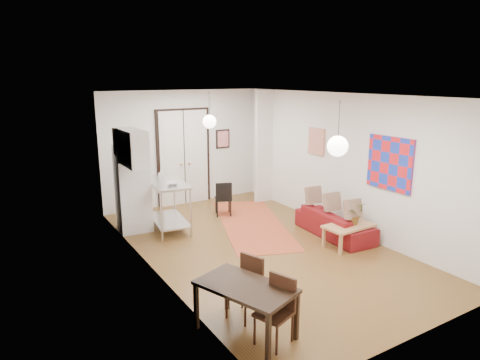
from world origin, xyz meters
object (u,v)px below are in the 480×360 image
coffee_table (349,228)px  dining_table (245,291)px  kitchen_counter (168,198)px  fridge (133,188)px  dining_chair_near (241,282)px  sofa (335,223)px  dining_chair_far (270,305)px  black_side_chair (222,195)px

coffee_table → dining_table: dining_table is taller
kitchen_counter → fridge: (-0.65, 0.35, 0.22)m
coffee_table → dining_chair_near: size_ratio=1.19×
kitchen_counter → fridge: size_ratio=0.79×
sofa → coffee_table: sofa is taller
sofa → coffee_table: 0.61m
sofa → fridge: fridge is taller
fridge → dining_chair_far: fridge is taller
sofa → fridge: bearing=57.9°
sofa → dining_chair_near: size_ratio=2.17×
coffee_table → kitchen_counter: kitchen_counter is taller
sofa → dining_chair_near: (-3.24, -1.58, 0.22)m
sofa → dining_table: size_ratio=1.32×
black_side_chair → fridge: bearing=21.7°
sofa → fridge: (-3.43, 2.50, 0.66)m
sofa → black_side_chair: black_side_chair is taller
dining_chair_far → black_side_chair: size_ratio=1.02×
dining_table → dining_chair_far: size_ratio=1.65×
fridge → sofa: bearing=-31.3°
sofa → kitchen_counter: (-2.78, 2.15, 0.44)m
sofa → dining_chair_near: 3.61m
coffee_table → dining_chair_near: 3.23m
dining_chair_near → dining_chair_far: size_ratio=1.00×
dining_chair_far → fridge: bearing=162.4°
coffee_table → dining_chair_far: bearing=-150.9°
sofa → kitchen_counter: 3.54m
dining_chair_far → kitchen_counter: bearing=154.2°
kitchen_counter → dining_chair_far: size_ratio=1.72×
kitchen_counter → dining_chair_near: (-0.46, -3.73, -0.22)m
dining_chair_near → dining_chair_far: bearing=-19.9°
black_side_chair → dining_table: bearing=87.6°
dining_chair_far → black_side_chair: 5.11m
dining_table → black_side_chair: black_side_chair is taller
sofa → dining_table: dining_table is taller
sofa → black_side_chair: size_ratio=2.21×
sofa → kitchen_counter: kitchen_counter is taller
kitchen_counter → fridge: 0.77m
coffee_table → black_side_chair: (-1.14, 3.03, 0.10)m
coffee_table → fridge: 4.51m
dining_chair_far → black_side_chair: bearing=138.0°
sofa → dining_table: bearing=124.3°
coffee_table → black_side_chair: size_ratio=1.21×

